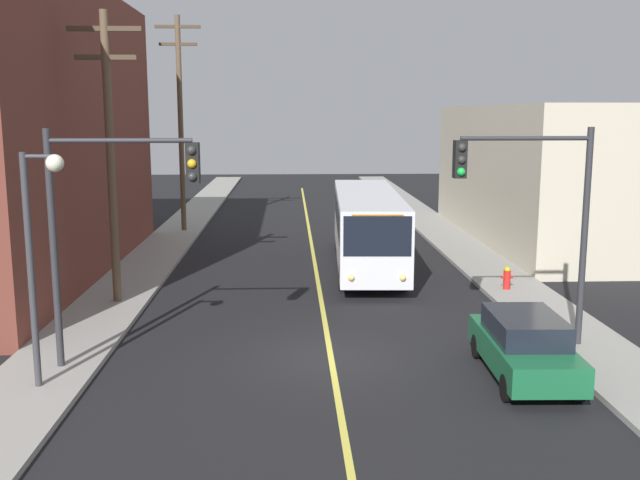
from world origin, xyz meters
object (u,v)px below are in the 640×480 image
at_px(city_bus, 367,225).
at_px(utility_pole_mid, 180,115).
at_px(street_lamp_left, 38,236).
at_px(parked_car_green, 524,345).
at_px(fire_hydrant, 507,277).
at_px(traffic_signal_right_corner, 531,196).
at_px(traffic_signal_left_corner, 114,204).
at_px(utility_pole_near, 110,145).

distance_m(city_bus, utility_pole_mid, 13.95).
height_order(utility_pole_mid, street_lamp_left, utility_pole_mid).
distance_m(parked_car_green, fire_hydrant, 8.82).
bearing_deg(utility_pole_mid, parked_car_green, -62.97).
height_order(city_bus, traffic_signal_right_corner, traffic_signal_right_corner).
bearing_deg(fire_hydrant, city_bus, 134.12).
relative_size(utility_pole_mid, street_lamp_left, 2.09).
bearing_deg(parked_car_green, utility_pole_mid, 117.03).
bearing_deg(traffic_signal_left_corner, fire_hydrant, 31.82).
relative_size(utility_pole_mid, traffic_signal_right_corner, 1.91).
distance_m(traffic_signal_right_corner, fire_hydrant, 7.53).
bearing_deg(city_bus, traffic_signal_left_corner, -121.53).
xyz_separation_m(utility_pole_mid, traffic_signal_right_corner, (12.35, -20.66, -2.11)).
height_order(traffic_signal_left_corner, fire_hydrant, traffic_signal_left_corner).
height_order(traffic_signal_right_corner, fire_hydrant, traffic_signal_right_corner).
distance_m(city_bus, traffic_signal_right_corner, 11.90).
distance_m(parked_car_green, traffic_signal_right_corner, 4.14).
bearing_deg(utility_pole_mid, street_lamp_left, -89.72).
bearing_deg(utility_pole_near, traffic_signal_right_corner, -23.18).
distance_m(utility_pole_near, utility_pole_mid, 15.36).
xyz_separation_m(parked_car_green, utility_pole_mid, (-11.64, 22.82, 5.57)).
bearing_deg(street_lamp_left, traffic_signal_right_corner, 11.92).
bearing_deg(traffic_signal_left_corner, parked_car_green, -5.34).
xyz_separation_m(traffic_signal_left_corner, traffic_signal_right_corner, (10.82, 1.22, 0.00)).
relative_size(parked_car_green, traffic_signal_right_corner, 0.74).
relative_size(parked_car_green, utility_pole_near, 0.46).
xyz_separation_m(utility_pole_near, fire_hydrant, (13.88, 1.06, -4.89)).
relative_size(city_bus, fire_hydrant, 14.57).
bearing_deg(traffic_signal_right_corner, utility_pole_near, 156.82).
distance_m(parked_car_green, street_lamp_left, 11.90).
distance_m(parked_car_green, utility_pole_mid, 26.22).
distance_m(utility_pole_near, fire_hydrant, 14.75).
relative_size(city_bus, traffic_signal_right_corner, 2.04).
height_order(city_bus, fire_hydrant, city_bus).
bearing_deg(street_lamp_left, utility_pole_mid, 90.28).
relative_size(traffic_signal_left_corner, street_lamp_left, 1.09).
height_order(city_bus, utility_pole_mid, utility_pole_mid).
xyz_separation_m(utility_pole_mid, fire_hydrant, (13.79, -14.27, -5.83)).
bearing_deg(traffic_signal_left_corner, utility_pole_near, 103.91).
bearing_deg(street_lamp_left, city_bus, 56.76).
bearing_deg(traffic_signal_left_corner, city_bus, 58.47).
bearing_deg(utility_pole_near, traffic_signal_left_corner, -76.09).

